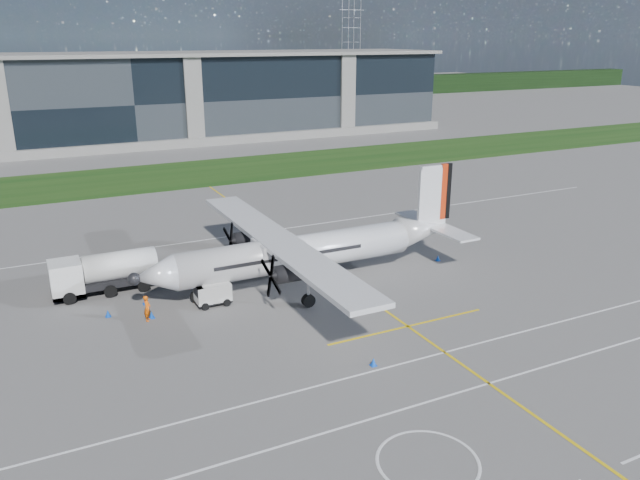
% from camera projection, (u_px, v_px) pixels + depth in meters
% --- Properties ---
extents(ground, '(400.00, 400.00, 0.00)m').
position_uv_depth(ground, '(185.00, 188.00, 79.34)').
color(ground, '#555350').
rests_on(ground, ground).
extents(grass_strip, '(400.00, 18.00, 0.04)m').
position_uv_depth(grass_strip, '(170.00, 176.00, 86.14)').
color(grass_strip, '#15390F').
rests_on(grass_strip, ground).
extents(terminal_building, '(120.00, 20.00, 15.00)m').
position_uv_depth(terminal_building, '(124.00, 100.00, 111.07)').
color(terminal_building, black).
rests_on(terminal_building, ground).
extents(tree_line, '(400.00, 6.00, 6.00)m').
position_uv_depth(tree_line, '(86.00, 98.00, 163.57)').
color(tree_line, black).
rests_on(tree_line, ground).
extents(pylon_east, '(9.00, 4.60, 30.00)m').
position_uv_depth(pylon_east, '(351.00, 47.00, 204.18)').
color(pylon_east, gray).
rests_on(pylon_east, ground).
extents(yellow_taxiway_centerline, '(0.20, 70.00, 0.01)m').
position_uv_depth(yellow_taxiway_centerline, '(306.00, 254.00, 55.05)').
color(yellow_taxiway_centerline, yellow).
rests_on(yellow_taxiway_centerline, ground).
extents(white_lane_line, '(90.00, 0.15, 0.01)m').
position_uv_depth(white_lane_line, '(445.00, 397.00, 33.35)').
color(white_lane_line, white).
rests_on(white_lane_line, ground).
extents(turboprop_aircraft, '(26.68, 27.67, 8.30)m').
position_uv_depth(turboprop_aircraft, '(308.00, 232.00, 47.62)').
color(turboprop_aircraft, silver).
rests_on(turboprop_aircraft, ground).
extents(fuel_tanker_truck, '(8.11, 2.63, 3.04)m').
position_uv_depth(fuel_tanker_truck, '(97.00, 274.00, 46.29)').
color(fuel_tanker_truck, silver).
rests_on(fuel_tanker_truck, ground).
extents(baggage_tug, '(2.64, 1.58, 1.58)m').
position_uv_depth(baggage_tug, '(213.00, 294.00, 44.59)').
color(baggage_tug, silver).
rests_on(baggage_tug, ground).
extents(ground_crew_person, '(0.91, 1.02, 2.07)m').
position_uv_depth(ground_crew_person, '(147.00, 306.00, 41.98)').
color(ground_crew_person, '#F25907').
rests_on(ground_crew_person, ground).
extents(safety_cone_nose_stbd, '(0.36, 0.36, 0.50)m').
position_uv_depth(safety_cone_nose_stbd, '(145.00, 301.00, 44.80)').
color(safety_cone_nose_stbd, blue).
rests_on(safety_cone_nose_stbd, ground).
extents(safety_cone_fwd, '(0.36, 0.36, 0.50)m').
position_uv_depth(safety_cone_fwd, '(108.00, 313.00, 42.79)').
color(safety_cone_fwd, blue).
rests_on(safety_cone_fwd, ground).
extents(safety_cone_tail, '(0.36, 0.36, 0.50)m').
position_uv_depth(safety_cone_tail, '(438.00, 258.00, 53.49)').
color(safety_cone_tail, blue).
rests_on(safety_cone_tail, ground).
extents(safety_cone_portwing, '(0.36, 0.36, 0.50)m').
position_uv_depth(safety_cone_portwing, '(373.00, 362.00, 36.42)').
color(safety_cone_portwing, blue).
rests_on(safety_cone_portwing, ground).
extents(safety_cone_nose_port, '(0.36, 0.36, 0.50)m').
position_uv_depth(safety_cone_nose_port, '(152.00, 315.00, 42.58)').
color(safety_cone_nose_port, blue).
rests_on(safety_cone_nose_port, ground).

